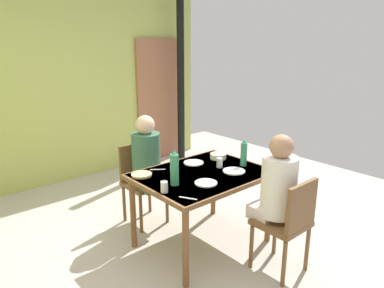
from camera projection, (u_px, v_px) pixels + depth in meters
ground_plane at (184, 259)px, 3.29m from camera, size 6.95×6.95×0.00m
wall_back at (59, 84)px, 4.85m from camera, size 4.68×0.10×2.79m
door_wooden at (158, 101)px, 5.90m from camera, size 0.80×0.05×2.00m
stove_pipe_column at (181, 77)px, 5.77m from camera, size 0.12×0.12×2.79m
dining_table at (202, 181)px, 3.36m from camera, size 1.21×0.93×0.75m
chair_near_diner at (289, 221)px, 2.96m from camera, size 0.40×0.40×0.87m
chair_far_diner at (141, 178)px, 3.89m from camera, size 0.40×0.40×0.87m
person_near_diner at (277, 185)px, 2.98m from camera, size 0.30×0.37×0.77m
person_far_diner at (147, 157)px, 3.72m from camera, size 0.30×0.37×0.77m
water_bottle_green_near at (174, 169)px, 3.02m from camera, size 0.07×0.07×0.31m
water_bottle_green_far at (244, 154)px, 3.50m from camera, size 0.06×0.06×0.27m
serving_bowl_center at (218, 156)px, 3.74m from camera, size 0.17×0.17×0.05m
dinner_plate_near_left at (206, 183)px, 3.08m from camera, size 0.20×0.20×0.01m
dinner_plate_near_right at (194, 163)px, 3.60m from camera, size 0.20×0.20×0.01m
dinner_plate_far_center at (234, 171)px, 3.36m from camera, size 0.21×0.21×0.01m
drinking_glass_by_near_diner at (164, 187)px, 2.89m from camera, size 0.06×0.06×0.09m
drinking_glass_by_far_diner at (220, 163)px, 3.47m from camera, size 0.06×0.06×0.09m
bread_plate_sliced at (142, 175)px, 3.26m from camera, size 0.19×0.19×0.02m
cutlery_knife_near at (176, 174)px, 3.29m from camera, size 0.11×0.12×0.00m
cutlery_fork_near at (188, 198)px, 2.79m from camera, size 0.09×0.14×0.00m
cutlery_knife_far at (158, 169)px, 3.42m from camera, size 0.13×0.10×0.00m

